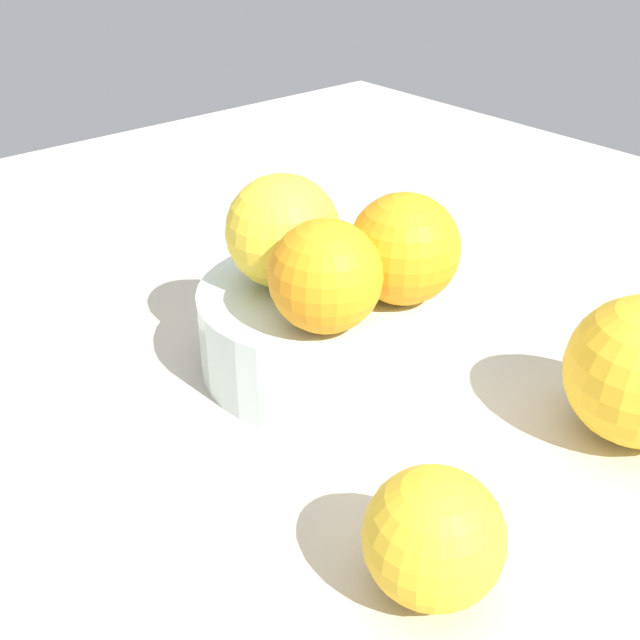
{
  "coord_description": "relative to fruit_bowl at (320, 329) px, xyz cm",
  "views": [
    {
      "loc": [
        33.8,
        -28.83,
        29.33
      ],
      "look_at": [
        0.0,
        0.0,
        3.33
      ],
      "focal_mm": 44.57,
      "sensor_mm": 36.0,
      "label": 1
    }
  ],
  "objects": [
    {
      "name": "ground_plane",
      "position": [
        0.0,
        0.0,
        -3.65
      ],
      "size": [
        110.0,
        110.0,
        2.0
      ],
      "primitive_type": "cube",
      "color": "#BCB29E"
    },
    {
      "name": "fruit_bowl",
      "position": [
        0.0,
        0.0,
        0.0
      ],
      "size": [
        15.74,
        15.74,
        5.56
      ],
      "color": "silver",
      "rests_on": "ground_plane"
    },
    {
      "name": "orange_in_bowl_0",
      "position": [
        3.66,
        -2.71,
        6.2
      ],
      "size": [
        6.59,
        6.59,
        6.59
      ],
      "primitive_type": "sphere",
      "color": "orange",
      "rests_on": "fruit_bowl"
    },
    {
      "name": "orange_in_bowl_1",
      "position": [
        4.17,
        3.07,
        6.32
      ],
      "size": [
        6.83,
        6.83,
        6.83
      ],
      "primitive_type": "sphere",
      "color": "orange",
      "rests_on": "fruit_bowl"
    },
    {
      "name": "orange_in_bowl_2",
      "position": [
        -2.24,
        -1.14,
        6.51
      ],
      "size": [
        7.22,
        7.22,
        7.22
      ],
      "primitive_type": "sphere",
      "color": "yellow",
      "rests_on": "fruit_bowl"
    },
    {
      "name": "orange_loose_1",
      "position": [
        17.69,
        -8.46,
        0.59
      ],
      "size": [
        6.48,
        6.48,
        6.48
      ],
      "primitive_type": "sphere",
      "color": "yellow",
      "rests_on": "ground_plane"
    }
  ]
}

